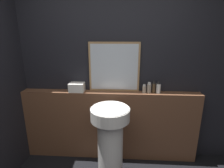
{
  "coord_description": "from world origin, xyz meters",
  "views": [
    {
      "loc": [
        0.16,
        -0.63,
        1.76
      ],
      "look_at": [
        0.03,
        1.52,
        1.14
      ],
      "focal_mm": 28.0,
      "sensor_mm": 36.0,
      "label": 1
    }
  ],
  "objects_px": {
    "shampoo_bottle": "(144,89)",
    "body_wash_bottle": "(158,88)",
    "conditioner_bottle": "(149,88)",
    "towel_stack": "(77,87)",
    "pedestal_sink": "(110,139)",
    "mirror": "(114,67)",
    "lotion_bottle": "(154,88)"
  },
  "relations": [
    {
      "from": "towel_stack",
      "to": "conditioner_bottle",
      "type": "bearing_deg",
      "value": 0.0
    },
    {
      "from": "conditioner_bottle",
      "to": "towel_stack",
      "type": "bearing_deg",
      "value": -180.0
    },
    {
      "from": "pedestal_sink",
      "to": "shampoo_bottle",
      "type": "distance_m",
      "value": 0.78
    },
    {
      "from": "mirror",
      "to": "lotion_bottle",
      "type": "height_order",
      "value": "mirror"
    },
    {
      "from": "pedestal_sink",
      "to": "shampoo_bottle",
      "type": "xyz_separation_m",
      "value": [
        0.42,
        0.42,
        0.5
      ]
    },
    {
      "from": "towel_stack",
      "to": "conditioner_bottle",
      "type": "distance_m",
      "value": 0.97
    },
    {
      "from": "conditioner_bottle",
      "to": "lotion_bottle",
      "type": "relative_size",
      "value": 0.92
    },
    {
      "from": "mirror",
      "to": "towel_stack",
      "type": "relative_size",
      "value": 3.36
    },
    {
      "from": "conditioner_bottle",
      "to": "lotion_bottle",
      "type": "bearing_deg",
      "value": -0.0
    },
    {
      "from": "lotion_bottle",
      "to": "body_wash_bottle",
      "type": "relative_size",
      "value": 1.03
    },
    {
      "from": "shampoo_bottle",
      "to": "pedestal_sink",
      "type": "bearing_deg",
      "value": -135.42
    },
    {
      "from": "pedestal_sink",
      "to": "lotion_bottle",
      "type": "distance_m",
      "value": 0.86
    },
    {
      "from": "towel_stack",
      "to": "conditioner_bottle",
      "type": "relative_size",
      "value": 1.4
    },
    {
      "from": "conditioner_bottle",
      "to": "shampoo_bottle",
      "type": "bearing_deg",
      "value": -180.0
    },
    {
      "from": "pedestal_sink",
      "to": "shampoo_bottle",
      "type": "bearing_deg",
      "value": 44.58
    },
    {
      "from": "lotion_bottle",
      "to": "towel_stack",
      "type": "bearing_deg",
      "value": 180.0
    },
    {
      "from": "towel_stack",
      "to": "body_wash_bottle",
      "type": "relative_size",
      "value": 1.33
    },
    {
      "from": "pedestal_sink",
      "to": "lotion_bottle",
      "type": "bearing_deg",
      "value": 37.25
    },
    {
      "from": "towel_stack",
      "to": "lotion_bottle",
      "type": "bearing_deg",
      "value": 0.0
    },
    {
      "from": "body_wash_bottle",
      "to": "lotion_bottle",
      "type": "bearing_deg",
      "value": -180.0
    },
    {
      "from": "lotion_bottle",
      "to": "pedestal_sink",
      "type": "bearing_deg",
      "value": -142.75
    },
    {
      "from": "pedestal_sink",
      "to": "towel_stack",
      "type": "height_order",
      "value": "towel_stack"
    },
    {
      "from": "shampoo_bottle",
      "to": "body_wash_bottle",
      "type": "bearing_deg",
      "value": 0.0
    },
    {
      "from": "pedestal_sink",
      "to": "towel_stack",
      "type": "relative_size",
      "value": 4.74
    },
    {
      "from": "shampoo_bottle",
      "to": "towel_stack",
      "type": "bearing_deg",
      "value": 180.0
    },
    {
      "from": "pedestal_sink",
      "to": "conditioner_bottle",
      "type": "distance_m",
      "value": 0.82
    },
    {
      "from": "conditioner_bottle",
      "to": "mirror",
      "type": "bearing_deg",
      "value": 172.39
    },
    {
      "from": "shampoo_bottle",
      "to": "body_wash_bottle",
      "type": "relative_size",
      "value": 0.75
    },
    {
      "from": "towel_stack",
      "to": "lotion_bottle",
      "type": "xyz_separation_m",
      "value": [
        1.03,
        0.0,
        0.01
      ]
    },
    {
      "from": "lotion_bottle",
      "to": "mirror",
      "type": "bearing_deg",
      "value": 173.26
    },
    {
      "from": "shampoo_bottle",
      "to": "lotion_bottle",
      "type": "bearing_deg",
      "value": 0.0
    },
    {
      "from": "towel_stack",
      "to": "pedestal_sink",
      "type": "bearing_deg",
      "value": -40.74
    }
  ]
}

